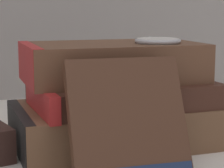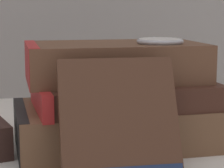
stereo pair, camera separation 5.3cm
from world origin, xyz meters
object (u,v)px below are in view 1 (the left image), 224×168
at_px(book_leaning_front, 128,123).
at_px(book_flat_middle, 119,94).
at_px(book_flat_top, 108,62).
at_px(book_flat_bottom, 110,125).
at_px(pocket_watch, 158,41).
at_px(reading_glasses, 47,114).

bearing_deg(book_leaning_front, book_flat_middle, 78.14).
xyz_separation_m(book_flat_middle, book_flat_top, (-0.01, 0.02, 0.04)).
bearing_deg(book_flat_bottom, book_leaning_front, -99.11).
height_order(book_flat_bottom, pocket_watch, pocket_watch).
relative_size(book_flat_bottom, book_leaning_front, 2.10).
relative_size(book_flat_top, reading_glasses, 1.95).
relative_size(book_flat_middle, reading_glasses, 2.02).
bearing_deg(pocket_watch, book_flat_top, 162.56).
bearing_deg(book_flat_middle, book_flat_top, 115.99).
xyz_separation_m(book_flat_bottom, reading_glasses, (-0.05, 0.17, -0.02)).
relative_size(book_flat_bottom, book_flat_middle, 1.11).
bearing_deg(reading_glasses, book_flat_bottom, -52.46).
bearing_deg(pocket_watch, reading_glasses, 121.20).
bearing_deg(book_flat_top, reading_glasses, 105.65).
height_order(book_flat_top, reading_glasses, book_flat_top).
relative_size(book_flat_middle, pocket_watch, 3.77).
bearing_deg(book_leaning_front, pocket_watch, 54.88).
xyz_separation_m(book_flat_bottom, book_flat_top, (0.00, 0.01, 0.08)).
bearing_deg(book_flat_middle, reading_glasses, 104.39).
bearing_deg(book_leaning_front, book_flat_top, 84.45).
bearing_deg(book_flat_middle, book_leaning_front, -106.67).
xyz_separation_m(book_leaning_front, reading_glasses, (-0.04, 0.28, -0.05)).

